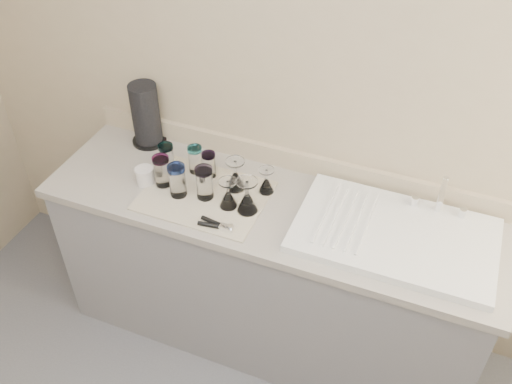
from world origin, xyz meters
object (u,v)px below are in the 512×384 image
at_px(goblet_back_left, 236,179).
at_px(goblet_front_left, 228,197).
at_px(tumbler_cyan, 195,159).
at_px(goblet_front_right, 247,200).
at_px(tumbler_purple, 209,164).
at_px(sink_unit, 395,235).
at_px(tumbler_teal, 167,157).
at_px(tumbler_lavender, 204,183).
at_px(can_opener, 216,225).
at_px(goblet_back_right, 266,184).
at_px(white_mug, 145,176).
at_px(tumbler_magenta, 162,171).
at_px(paper_towel_roll, 146,115).
at_px(tumbler_blue, 177,180).

bearing_deg(goblet_back_left, goblet_front_left, -81.25).
xyz_separation_m(goblet_back_left, goblet_front_left, (0.02, -0.12, -0.00)).
height_order(tumbler_cyan, goblet_front_right, goblet_front_right).
bearing_deg(tumbler_purple, sink_unit, -4.96).
distance_m(sink_unit, tumbler_teal, 1.09).
bearing_deg(tumbler_lavender, sink_unit, 4.51).
distance_m(goblet_back_left, goblet_front_left, 0.13).
bearing_deg(tumbler_purple, can_opener, -59.75).
relative_size(goblet_back_right, white_mug, 1.00).
distance_m(tumbler_magenta, can_opener, 0.39).
distance_m(sink_unit, goblet_front_right, 0.64).
bearing_deg(paper_towel_roll, tumbler_magenta, -49.72).
xyz_separation_m(tumbler_magenta, goblet_back_left, (0.32, 0.10, -0.02)).
xyz_separation_m(tumbler_blue, tumbler_lavender, (0.12, 0.03, -0.00)).
height_order(sink_unit, paper_towel_roll, paper_towel_roll).
bearing_deg(tumbler_magenta, goblet_back_right, 15.90).
relative_size(tumbler_cyan, tumbler_purple, 1.07).
bearing_deg(goblet_back_left, white_mug, -163.87).
xyz_separation_m(goblet_front_right, can_opener, (-0.08, -0.14, -0.05)).
xyz_separation_m(tumbler_purple, goblet_front_right, (0.26, -0.16, -0.01)).
bearing_deg(can_opener, white_mug, 160.98).
xyz_separation_m(sink_unit, tumbler_blue, (-0.95, -0.10, 0.07)).
height_order(goblet_front_right, white_mug, goblet_front_right).
bearing_deg(goblet_front_right, tumbler_cyan, 153.71).
relative_size(goblet_back_left, white_mug, 1.24).
distance_m(sink_unit, tumbler_magenta, 1.06).
distance_m(goblet_back_right, paper_towel_roll, 0.71).
relative_size(tumbler_purple, tumbler_lavender, 0.81).
distance_m(tumbler_purple, goblet_back_left, 0.15).
bearing_deg(sink_unit, goblet_front_right, -172.82).
relative_size(tumbler_cyan, tumbler_magenta, 0.90).
bearing_deg(tumbler_lavender, goblet_back_left, 46.49).
relative_size(tumbler_cyan, goblet_back_right, 1.10).
bearing_deg(tumbler_lavender, paper_towel_roll, 147.72).
height_order(tumbler_purple, goblet_front_right, goblet_front_right).
bearing_deg(goblet_front_right, tumbler_lavender, 176.39).
bearing_deg(tumbler_teal, goblet_back_right, 3.11).
distance_m(goblet_front_left, can_opener, 0.15).
distance_m(goblet_back_left, can_opener, 0.27).
xyz_separation_m(goblet_front_left, white_mug, (-0.42, 0.01, -0.01)).
distance_m(goblet_back_right, goblet_front_left, 0.19).
bearing_deg(goblet_front_left, tumbler_blue, -176.93).
bearing_deg(tumbler_purple, white_mug, -149.09).
height_order(goblet_back_right, goblet_front_left, goblet_front_left).
height_order(tumbler_cyan, tumbler_lavender, tumbler_lavender).
xyz_separation_m(tumbler_purple, paper_towel_roll, (-0.40, 0.14, 0.08)).
xyz_separation_m(tumbler_cyan, paper_towel_roll, (-0.33, 0.14, 0.08)).
xyz_separation_m(tumbler_teal, paper_towel_roll, (-0.20, 0.18, 0.08)).
height_order(tumbler_teal, goblet_back_right, tumbler_teal).
bearing_deg(tumbler_magenta, white_mug, -169.02).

